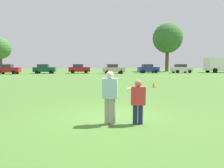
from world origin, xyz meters
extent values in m
plane|color=#47702D|center=(0.00, 0.00, 0.00)|extent=(148.94, 148.94, 0.00)
cylinder|color=gray|center=(-0.38, -0.91, 0.43)|extent=(0.17, 0.17, 0.86)
cylinder|color=gray|center=(-0.20, -0.95, 0.43)|extent=(0.17, 0.17, 0.86)
cube|color=#9EC6E5|center=(-0.29, -0.93, 1.18)|extent=(0.53, 0.36, 0.64)
sphere|color=beige|center=(-0.29, -0.93, 1.61)|extent=(0.24, 0.24, 0.24)
cylinder|color=#1E234C|center=(0.70, -1.03, 0.32)|extent=(0.16, 0.16, 0.64)
cylinder|color=#1E234C|center=(0.53, -1.01, 0.32)|extent=(0.16, 0.16, 0.64)
cube|color=red|center=(0.62, -1.02, 0.94)|extent=(0.48, 0.31, 0.59)
sphere|color=#8C664C|center=(0.62, -1.02, 1.34)|extent=(0.23, 0.23, 0.23)
cylinder|color=white|center=(0.45, -0.70, 1.15)|extent=(0.27, 0.27, 0.07)
cube|color=#D8590C|center=(4.25, 9.21, 0.01)|extent=(0.32, 0.32, 0.03)
cone|color=orange|center=(4.25, 9.21, 0.26)|extent=(0.24, 0.24, 0.45)
cube|color=maroon|center=(-16.29, 33.12, 0.78)|extent=(4.23, 1.88, 0.90)
cube|color=#2D333D|center=(-16.54, 33.11, 1.50)|extent=(2.03, 1.68, 0.64)
cylinder|color=black|center=(-15.01, 34.14, 0.33)|extent=(0.66, 0.23, 0.66)
cylinder|color=black|center=(-14.97, 32.14, 0.33)|extent=(0.66, 0.23, 0.66)
cylinder|color=black|center=(-17.61, 34.09, 0.33)|extent=(0.66, 0.23, 0.66)
cube|color=#0C4C2D|center=(-10.00, 34.63, 0.78)|extent=(4.23, 1.88, 0.90)
cube|color=#2D333D|center=(-10.25, 34.63, 1.50)|extent=(2.03, 1.68, 0.64)
cylinder|color=black|center=(-8.72, 35.66, 0.33)|extent=(0.66, 0.23, 0.66)
cylinder|color=black|center=(-8.68, 33.66, 0.33)|extent=(0.66, 0.23, 0.66)
cylinder|color=black|center=(-11.32, 35.61, 0.33)|extent=(0.66, 0.23, 0.66)
cylinder|color=black|center=(-11.28, 33.61, 0.33)|extent=(0.66, 0.23, 0.66)
cube|color=maroon|center=(-3.26, 35.01, 0.78)|extent=(4.23, 1.88, 0.90)
cube|color=#2D333D|center=(-3.51, 35.01, 1.50)|extent=(2.03, 1.68, 0.64)
cylinder|color=black|center=(-1.98, 36.04, 0.33)|extent=(0.66, 0.23, 0.66)
cylinder|color=black|center=(-1.94, 34.04, 0.33)|extent=(0.66, 0.23, 0.66)
cylinder|color=black|center=(-4.58, 35.99, 0.33)|extent=(0.66, 0.23, 0.66)
cylinder|color=black|center=(-4.54, 33.99, 0.33)|extent=(0.66, 0.23, 0.66)
cube|color=#B7AD99|center=(3.35, 32.48, 0.78)|extent=(4.23, 1.88, 0.90)
cube|color=#2D333D|center=(3.10, 32.47, 1.50)|extent=(2.03, 1.68, 0.64)
cylinder|color=black|center=(4.63, 33.50, 0.33)|extent=(0.66, 0.23, 0.66)
cylinder|color=black|center=(4.67, 31.50, 0.33)|extent=(0.66, 0.23, 0.66)
cylinder|color=black|center=(2.03, 33.45, 0.33)|extent=(0.66, 0.23, 0.66)
cylinder|color=black|center=(2.06, 31.45, 0.33)|extent=(0.66, 0.23, 0.66)
cube|color=navy|center=(10.79, 34.70, 0.78)|extent=(4.23, 1.88, 0.90)
cube|color=#2D333D|center=(10.54, 34.69, 1.50)|extent=(2.03, 1.68, 0.64)
cylinder|color=black|center=(12.08, 35.72, 0.33)|extent=(0.66, 0.23, 0.66)
cylinder|color=black|center=(12.11, 33.72, 0.33)|extent=(0.66, 0.23, 0.66)
cylinder|color=black|center=(9.47, 35.67, 0.33)|extent=(0.66, 0.23, 0.66)
cylinder|color=black|center=(9.51, 33.67, 0.33)|extent=(0.66, 0.23, 0.66)
cube|color=silver|center=(17.66, 34.17, 0.78)|extent=(4.23, 1.88, 0.90)
cube|color=#2D333D|center=(17.41, 34.16, 1.50)|extent=(2.03, 1.68, 0.64)
cylinder|color=black|center=(18.95, 35.19, 0.33)|extent=(0.66, 0.23, 0.66)
cylinder|color=black|center=(18.99, 33.19, 0.33)|extent=(0.66, 0.23, 0.66)
cylinder|color=black|center=(16.34, 35.14, 0.33)|extent=(0.66, 0.23, 0.66)
cylinder|color=black|center=(16.38, 33.14, 0.33)|extent=(0.66, 0.23, 0.66)
cube|color=white|center=(26.79, 34.93, 1.83)|extent=(6.85, 2.63, 2.70)
cylinder|color=black|center=(24.56, 36.25, 0.48)|extent=(0.97, 0.30, 0.96)
cylinder|color=black|center=(24.61, 33.51, 0.48)|extent=(0.97, 0.30, 0.96)
cylinder|color=brown|center=(-21.47, 42.85, 1.68)|extent=(0.56, 0.56, 3.36)
sphere|color=#3D7033|center=(-21.47, 42.85, 5.40)|extent=(4.80, 4.80, 4.80)
cylinder|color=brown|center=(17.54, 42.38, 2.51)|extent=(0.84, 0.84, 5.02)
sphere|color=#33662D|center=(17.54, 42.38, 8.06)|extent=(7.17, 7.17, 7.17)
camera|label=1|loc=(-0.88, -7.62, 1.98)|focal=33.68mm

